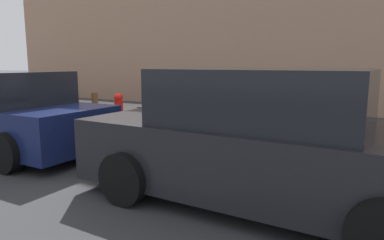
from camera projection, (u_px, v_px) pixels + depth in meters
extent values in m
plane|color=#333335|center=(105.00, 141.00, 7.64)|extent=(40.00, 40.00, 0.00)
cube|color=#9E9B93|center=(168.00, 121.00, 9.78)|extent=(18.00, 5.00, 0.14)
cube|color=navy|center=(301.00, 134.00, 6.23)|extent=(0.36, 0.22, 0.58)
cube|color=black|center=(301.00, 134.00, 6.23)|extent=(0.36, 0.05, 0.59)
cylinder|color=gray|center=(311.00, 111.00, 6.09)|extent=(0.02, 0.02, 0.27)
cylinder|color=gray|center=(294.00, 110.00, 6.23)|extent=(0.02, 0.02, 0.27)
cylinder|color=black|center=(303.00, 103.00, 6.14)|extent=(0.29, 0.03, 0.02)
cylinder|color=black|center=(309.00, 149.00, 6.20)|extent=(0.04, 0.02, 0.04)
cylinder|color=black|center=(292.00, 147.00, 6.35)|extent=(0.04, 0.02, 0.04)
cube|color=#9EA0A8|center=(277.00, 127.00, 6.49)|extent=(0.41, 0.20, 0.74)
cube|color=black|center=(277.00, 127.00, 6.49)|extent=(0.42, 0.04, 0.76)
cylinder|color=gray|center=(288.00, 106.00, 6.35)|extent=(0.02, 0.02, 0.04)
cylinder|color=gray|center=(269.00, 105.00, 6.51)|extent=(0.02, 0.02, 0.04)
cylinder|color=black|center=(278.00, 105.00, 6.43)|extent=(0.35, 0.03, 0.02)
cylinder|color=black|center=(286.00, 146.00, 6.46)|extent=(0.04, 0.02, 0.04)
cylinder|color=black|center=(267.00, 144.00, 6.63)|extent=(0.04, 0.02, 0.04)
cube|color=maroon|center=(252.00, 130.00, 6.73)|extent=(0.45, 0.28, 0.52)
cube|color=black|center=(252.00, 130.00, 6.73)|extent=(0.44, 0.08, 0.53)
cylinder|color=gray|center=(261.00, 111.00, 6.57)|extent=(0.02, 0.02, 0.28)
cylinder|color=gray|center=(244.00, 109.00, 6.77)|extent=(0.02, 0.02, 0.28)
cylinder|color=black|center=(253.00, 103.00, 6.65)|extent=(0.37, 0.05, 0.02)
cylinder|color=black|center=(261.00, 143.00, 6.67)|extent=(0.05, 0.02, 0.04)
cylinder|color=black|center=(243.00, 141.00, 6.88)|extent=(0.05, 0.02, 0.04)
cube|color=#0F606B|center=(226.00, 125.00, 6.91)|extent=(0.46, 0.24, 0.65)
cube|color=black|center=(226.00, 125.00, 6.91)|extent=(0.45, 0.07, 0.66)
cylinder|color=gray|center=(235.00, 103.00, 6.73)|extent=(0.02, 0.02, 0.25)
cylinder|color=gray|center=(218.00, 102.00, 6.94)|extent=(0.02, 0.02, 0.25)
cylinder|color=black|center=(227.00, 96.00, 6.82)|extent=(0.38, 0.05, 0.02)
cylinder|color=black|center=(235.00, 141.00, 6.85)|extent=(0.05, 0.02, 0.04)
cylinder|color=black|center=(217.00, 139.00, 7.06)|extent=(0.05, 0.02, 0.04)
cube|color=black|center=(205.00, 120.00, 7.18)|extent=(0.41, 0.26, 0.77)
cube|color=black|center=(205.00, 120.00, 7.18)|extent=(0.41, 0.05, 0.78)
cylinder|color=gray|center=(213.00, 97.00, 7.02)|extent=(0.02, 0.02, 0.18)
cylinder|color=gray|center=(198.00, 97.00, 7.18)|extent=(0.02, 0.02, 0.18)
cylinder|color=black|center=(205.00, 93.00, 7.09)|extent=(0.34, 0.03, 0.02)
cylinder|color=black|center=(213.00, 138.00, 7.15)|extent=(0.04, 0.02, 0.04)
cylinder|color=black|center=(197.00, 136.00, 7.32)|extent=(0.04, 0.02, 0.04)
cube|color=#59601E|center=(182.00, 122.00, 7.37)|extent=(0.49, 0.24, 0.62)
cube|color=black|center=(182.00, 122.00, 7.37)|extent=(0.49, 0.07, 0.63)
cylinder|color=gray|center=(190.00, 107.00, 7.21)|extent=(0.02, 0.02, 0.04)
cylinder|color=gray|center=(174.00, 106.00, 7.44)|extent=(0.02, 0.02, 0.04)
cylinder|color=black|center=(182.00, 106.00, 7.32)|extent=(0.42, 0.05, 0.02)
cylinder|color=black|center=(190.00, 136.00, 7.30)|extent=(0.05, 0.02, 0.04)
cylinder|color=black|center=(174.00, 134.00, 7.54)|extent=(0.05, 0.02, 0.04)
cube|color=red|center=(162.00, 117.00, 7.61)|extent=(0.41, 0.24, 0.77)
cube|color=black|center=(162.00, 117.00, 7.61)|extent=(0.40, 0.08, 0.79)
cylinder|color=gray|center=(168.00, 93.00, 7.46)|extent=(0.02, 0.02, 0.26)
cylinder|color=gray|center=(155.00, 93.00, 7.59)|extent=(0.02, 0.02, 0.26)
cylinder|color=black|center=(161.00, 87.00, 7.51)|extent=(0.33, 0.06, 0.02)
cylinder|color=black|center=(169.00, 134.00, 7.60)|extent=(0.05, 0.02, 0.04)
cylinder|color=black|center=(155.00, 132.00, 7.73)|extent=(0.05, 0.02, 0.04)
cube|color=navy|center=(144.00, 121.00, 7.91)|extent=(0.49, 0.28, 0.50)
cube|color=black|center=(144.00, 121.00, 7.91)|extent=(0.48, 0.08, 0.51)
cylinder|color=gray|center=(151.00, 110.00, 7.75)|extent=(0.02, 0.02, 0.04)
cylinder|color=gray|center=(137.00, 108.00, 7.98)|extent=(0.02, 0.02, 0.04)
cylinder|color=black|center=(144.00, 108.00, 7.86)|extent=(0.41, 0.05, 0.02)
cylinder|color=black|center=(152.00, 132.00, 7.83)|extent=(0.05, 0.02, 0.04)
cylinder|color=black|center=(138.00, 130.00, 8.06)|extent=(0.05, 0.02, 0.04)
cylinder|color=red|center=(119.00, 114.00, 8.31)|extent=(0.20, 0.20, 0.69)
sphere|color=red|center=(119.00, 97.00, 8.25)|extent=(0.21, 0.21, 0.21)
cylinder|color=red|center=(114.00, 112.00, 8.38)|extent=(0.09, 0.10, 0.09)
cylinder|color=red|center=(124.00, 113.00, 8.23)|extent=(0.09, 0.10, 0.09)
cylinder|color=brown|center=(95.00, 110.00, 8.48)|extent=(0.15, 0.15, 0.85)
cylinder|color=slate|center=(366.00, 124.00, 5.91)|extent=(0.05, 0.05, 1.05)
cube|color=#1E2328|center=(369.00, 86.00, 5.81)|extent=(0.12, 0.09, 0.22)
cube|color=black|center=(263.00, 156.00, 4.19)|extent=(4.45, 1.96, 0.79)
cube|color=black|center=(264.00, 97.00, 4.08)|extent=(2.33, 1.76, 0.65)
cylinder|color=black|center=(124.00, 179.00, 4.13)|extent=(0.64, 0.23, 0.64)
cylinder|color=black|center=(202.00, 147.00, 5.73)|extent=(0.64, 0.23, 0.64)
cube|color=#141E4C|center=(7.00, 123.00, 6.69)|extent=(4.22, 1.80, 0.74)
cube|color=black|center=(4.00, 88.00, 6.58)|extent=(2.20, 1.64, 0.61)
cylinder|color=black|center=(9.00, 122.00, 8.11)|extent=(0.64, 0.23, 0.64)
cylinder|color=black|center=(6.00, 153.00, 5.33)|extent=(0.64, 0.23, 0.64)
cylinder|color=black|center=(91.00, 133.00, 6.87)|extent=(0.64, 0.23, 0.64)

